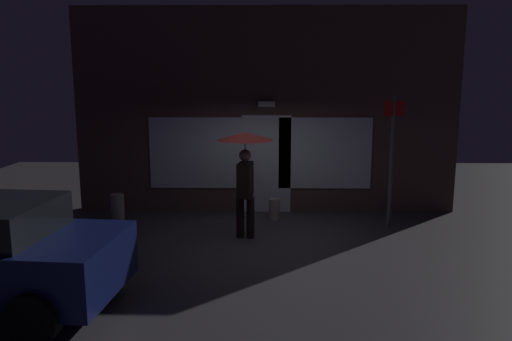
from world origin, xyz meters
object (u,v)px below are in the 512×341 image
Objects in this scene: sidewalk_bollard at (274,209)px; sidewalk_bollard_2 at (118,208)px; person_with_umbrella at (245,159)px; street_sign_post at (392,154)px.

sidewalk_bollard is 3.32m from sidewalk_bollard_2.
person_with_umbrella reaches higher than sidewalk_bollard.
street_sign_post reaches higher than sidewalk_bollard.
sidewalk_bollard is at bearing 4.49° from sidewalk_bollard_2.
sidewalk_bollard_2 is (-3.31, -0.26, 0.07)m from sidewalk_bollard.
street_sign_post is at bearing -10.40° from sidewalk_bollard.
sidewalk_bollard is (0.58, 1.26, -1.30)m from person_with_umbrella.
street_sign_post reaches higher than sidewalk_bollard_2.
person_with_umbrella reaches higher than sidewalk_bollard_2.
person_with_umbrella is 3.34× the size of sidewalk_bollard_2.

